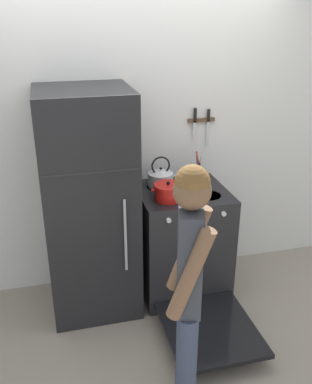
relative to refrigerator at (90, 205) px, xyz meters
name	(u,v)px	position (x,y,z in m)	size (l,w,h in m)	color
ground_plane	(140,270)	(0.46, 0.34, -0.89)	(14.00, 14.00, 0.00)	gray
wall_back	(137,140)	(0.46, 0.37, 0.38)	(10.00, 0.06, 2.55)	silver
refrigerator	(90,205)	(0.00, 0.00, 0.00)	(0.68, 0.71, 1.79)	black
stove_range	(183,243)	(0.76, -0.03, -0.43)	(0.72, 1.42, 0.93)	#232326
dutch_oven_pot	(168,192)	(0.60, -0.13, 0.10)	(0.27, 0.22, 0.15)	red
tea_kettle	(161,178)	(0.61, 0.14, 0.12)	(0.26, 0.21, 0.26)	silver
utensil_jar	(198,175)	(0.94, 0.15, 0.11)	(0.08, 0.08, 0.28)	#B7BABF
person	(189,288)	(0.39, -1.24, 0.03)	(0.32, 0.38, 1.62)	#38425B
wall_knife_strip	(201,120)	(1.01, 0.32, 0.53)	(0.24, 0.03, 0.34)	brown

